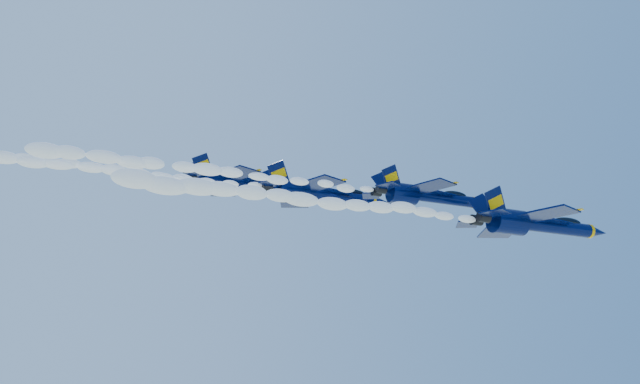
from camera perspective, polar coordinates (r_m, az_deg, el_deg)
name	(u,v)px	position (r m, az deg, el deg)	size (l,w,h in m)	color
jet_lead	(535,224)	(90.04, 16.79, -2.46)	(19.89, 16.32, 7.39)	#010A34
smoke_trail_jet_lead	(313,200)	(75.11, -0.60, -0.64)	(41.23, 2.06, 1.85)	white
jet_second	(426,196)	(93.03, 8.47, -0.29)	(17.17, 14.09, 6.38)	#010A34
smoke_trail_jet_second	(215,171)	(82.35, -8.39, 1.70)	(41.23, 1.78, 1.60)	white
jet_third	(319,194)	(94.70, -0.09, -0.15)	(18.88, 15.49, 7.02)	#010A34
smoke_trail_jet_third	(95,169)	(87.98, -17.56, 1.79)	(41.23, 1.95, 1.76)	white
jet_fourth	(241,183)	(102.45, -6.36, 0.71)	(18.16, 14.90, 6.75)	#010A34
smoke_trail_jet_fourth	(28,159)	(98.56, -22.36, 2.46)	(41.23, 1.88, 1.69)	white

